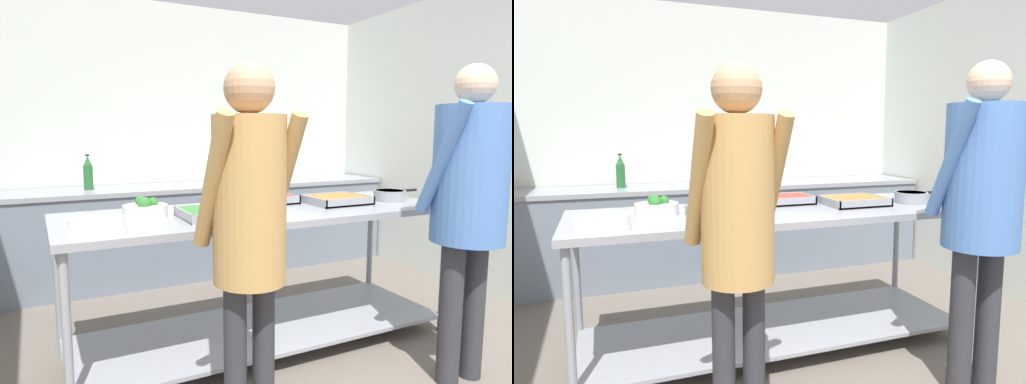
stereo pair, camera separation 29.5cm
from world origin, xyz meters
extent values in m
cube|color=silver|center=(0.00, 3.50, 1.32)|extent=(4.21, 0.06, 2.65)
cube|color=silver|center=(2.07, 1.75, 1.32)|extent=(0.06, 3.62, 2.65)
cube|color=slate|center=(0.00, 3.13, 0.42)|extent=(4.05, 0.62, 0.84)
cube|color=gray|center=(0.00, 3.13, 0.86)|extent=(4.05, 0.65, 0.04)
cube|color=black|center=(0.26, 3.13, 0.87)|extent=(0.49, 0.44, 0.02)
cube|color=gray|center=(-0.12, 1.43, 0.88)|extent=(2.49, 0.86, 0.04)
cube|color=gray|center=(-0.12, 1.43, 0.12)|extent=(2.41, 0.78, 0.02)
cylinder|color=gray|center=(-1.32, 1.05, 0.43)|extent=(0.04, 0.04, 0.86)
cylinder|color=gray|center=(1.07, 1.05, 0.43)|extent=(0.04, 0.04, 0.86)
cylinder|color=gray|center=(-1.32, 1.82, 0.43)|extent=(0.04, 0.04, 0.86)
cylinder|color=gray|center=(1.07, 1.82, 0.43)|extent=(0.04, 0.04, 0.86)
cylinder|color=white|center=(-1.15, 1.19, 0.91)|extent=(0.28, 0.28, 0.01)
cylinder|color=white|center=(-1.15, 1.19, 0.92)|extent=(0.28, 0.28, 0.01)
cylinder|color=white|center=(-1.15, 1.19, 0.93)|extent=(0.27, 0.27, 0.01)
cylinder|color=white|center=(-1.15, 1.19, 0.94)|extent=(0.27, 0.27, 0.01)
cylinder|color=white|center=(-1.15, 1.19, 0.96)|extent=(0.27, 0.27, 0.01)
cylinder|color=white|center=(-1.15, 1.19, 0.97)|extent=(0.27, 0.27, 0.01)
cylinder|color=silver|center=(-0.85, 1.50, 0.94)|extent=(0.25, 0.25, 0.07)
sphere|color=#2D702D|center=(-0.80, 1.49, 0.99)|extent=(0.06, 0.06, 0.06)
sphere|color=#2D702D|center=(-0.86, 1.56, 0.99)|extent=(0.07, 0.07, 0.07)
sphere|color=#2D702D|center=(-0.86, 1.47, 0.99)|extent=(0.08, 0.08, 0.08)
cube|color=gray|center=(-0.46, 1.32, 0.91)|extent=(0.45, 0.33, 0.01)
cube|color=#387A38|center=(-0.46, 1.32, 0.93)|extent=(0.43, 0.31, 0.04)
cube|color=gray|center=(-0.46, 1.16, 0.93)|extent=(0.45, 0.01, 0.05)
cube|color=gray|center=(-0.46, 1.48, 0.93)|extent=(0.45, 0.01, 0.05)
cube|color=gray|center=(-0.68, 1.32, 0.93)|extent=(0.01, 0.33, 0.05)
cube|color=gray|center=(-0.24, 1.32, 0.93)|extent=(0.01, 0.33, 0.05)
cube|color=gray|center=(0.01, 1.66, 0.91)|extent=(0.41, 0.28, 0.01)
cube|color=#B23D2D|center=(0.01, 1.66, 0.93)|extent=(0.39, 0.26, 0.04)
cube|color=gray|center=(0.01, 1.52, 0.93)|extent=(0.41, 0.01, 0.05)
cube|color=gray|center=(0.01, 1.79, 0.93)|extent=(0.41, 0.01, 0.05)
cube|color=gray|center=(-0.19, 1.66, 0.93)|extent=(0.01, 0.28, 0.05)
cube|color=gray|center=(0.21, 1.66, 0.93)|extent=(0.01, 0.28, 0.05)
cube|color=gray|center=(0.45, 1.44, 0.91)|extent=(0.40, 0.33, 0.01)
cube|color=#9E6B33|center=(0.45, 1.44, 0.93)|extent=(0.37, 0.30, 0.04)
cube|color=gray|center=(0.45, 1.28, 0.93)|extent=(0.40, 0.01, 0.05)
cube|color=gray|center=(0.45, 1.59, 0.93)|extent=(0.40, 0.01, 0.05)
cube|color=gray|center=(0.25, 1.44, 0.93)|extent=(0.01, 0.33, 0.05)
cube|color=gray|center=(0.64, 1.44, 0.93)|extent=(0.01, 0.33, 0.05)
cylinder|color=gray|center=(0.86, 1.38, 0.94)|extent=(0.23, 0.23, 0.07)
cylinder|color=#B7472D|center=(0.86, 1.38, 0.97)|extent=(0.20, 0.20, 0.01)
cylinder|color=black|center=(1.04, 1.38, 0.97)|extent=(0.14, 0.02, 0.02)
cylinder|color=#2D2D33|center=(-0.69, 0.59, 0.38)|extent=(0.10, 0.10, 0.76)
cylinder|color=#2D2D33|center=(-0.55, 0.59, 0.38)|extent=(0.10, 0.10, 0.76)
cylinder|color=tan|center=(-0.78, 0.58, 1.19)|extent=(0.09, 0.32, 0.57)
cylinder|color=tan|center=(-0.45, 0.60, 1.19)|extent=(0.09, 0.32, 0.57)
cylinder|color=tan|center=(-0.62, 0.59, 1.11)|extent=(0.31, 0.31, 0.70)
sphere|color=tan|center=(-0.62, 0.59, 1.56)|extent=(0.21, 0.21, 0.21)
cylinder|color=#2D2D33|center=(0.59, 0.58, 0.40)|extent=(0.12, 0.12, 0.80)
cylinder|color=#2D2D33|center=(0.77, 0.57, 0.40)|extent=(0.12, 0.12, 0.80)
cylinder|color=#4770B2|center=(0.48, 0.58, 1.25)|extent=(0.08, 0.33, 0.60)
cylinder|color=#4770B2|center=(0.88, 0.57, 1.25)|extent=(0.08, 0.33, 0.60)
cylinder|color=#4770B2|center=(0.68, 0.57, 1.16)|extent=(0.38, 0.38, 0.73)
sphere|color=tan|center=(0.68, 0.57, 1.64)|extent=(0.21, 0.21, 0.21)
cylinder|color=#23602D|center=(-0.98, 3.16, 0.99)|extent=(0.08, 0.08, 0.21)
cone|color=#23602D|center=(-0.98, 3.16, 1.14)|extent=(0.07, 0.07, 0.08)
cylinder|color=black|center=(-0.98, 3.16, 1.19)|extent=(0.03, 0.03, 0.02)
camera|label=1|loc=(-1.41, -1.10, 1.38)|focal=32.00mm
camera|label=2|loc=(-1.14, -1.21, 1.38)|focal=32.00mm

